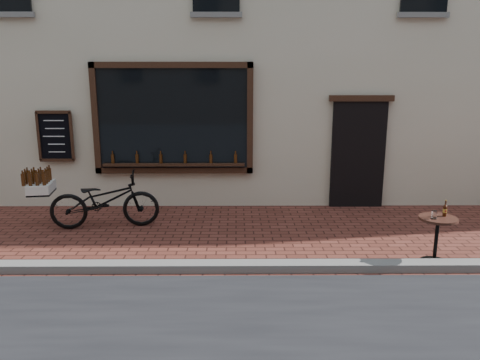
{
  "coord_description": "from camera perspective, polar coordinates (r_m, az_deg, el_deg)",
  "views": [
    {
      "loc": [
        -0.61,
        -6.05,
        2.79
      ],
      "look_at": [
        -0.56,
        1.2,
        1.1
      ],
      "focal_mm": 35.0,
      "sensor_mm": 36.0,
      "label": 1
    }
  ],
  "objects": [
    {
      "name": "ground",
      "position": [
        6.69,
        4.97,
        -11.58
      ],
      "size": [
        90.0,
        90.0,
        0.0
      ],
      "primitive_type": "plane",
      "color": "#53241B",
      "rests_on": "ground"
    },
    {
      "name": "kerb",
      "position": [
        6.85,
        4.82,
        -10.43
      ],
      "size": [
        90.0,
        0.25,
        0.12
      ],
      "primitive_type": "cube",
      "color": "slate",
      "rests_on": "ground"
    },
    {
      "name": "cargo_bicycle",
      "position": [
        8.82,
        -16.44,
        -2.33
      ],
      "size": [
        2.33,
        0.94,
        1.09
      ],
      "rotation": [
        0.0,
        0.0,
        1.71
      ],
      "color": "black",
      "rests_on": "ground"
    },
    {
      "name": "bistro_table",
      "position": [
        7.5,
        22.91,
        -5.69
      ],
      "size": [
        0.55,
        0.55,
        0.95
      ],
      "color": "black",
      "rests_on": "ground"
    }
  ]
}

